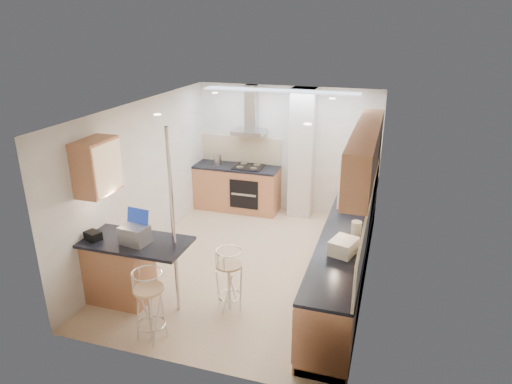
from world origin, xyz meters
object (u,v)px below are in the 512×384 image
(laptop, at_px, (135,235))
(bread_bin, at_px, (343,246))
(bar_stool_end, at_px, (229,280))
(microwave, at_px, (356,199))
(bar_stool_near, at_px, (150,306))

(laptop, xyz_separation_m, bread_bin, (2.60, 0.56, -0.05))
(bar_stool_end, distance_m, bread_bin, 1.56)
(bar_stool_end, bearing_deg, laptop, 138.45)
(microwave, height_order, laptop, microwave)
(bar_stool_near, xyz_separation_m, bar_stool_end, (0.68, 0.87, -0.03))
(bar_stool_near, distance_m, bread_bin, 2.46)
(bar_stool_near, bearing_deg, laptop, 122.74)
(microwave, bearing_deg, laptop, 145.35)
(bar_stool_near, distance_m, bar_stool_end, 1.10)
(microwave, distance_m, bar_stool_end, 2.40)
(laptop, relative_size, bread_bin, 0.97)
(microwave, xyz_separation_m, bar_stool_end, (-1.42, -1.84, -0.62))
(laptop, xyz_separation_m, bar_stool_end, (1.18, 0.28, -0.62))
(bar_stool_near, bearing_deg, microwave, 44.58)
(laptop, distance_m, bar_stool_end, 1.36)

